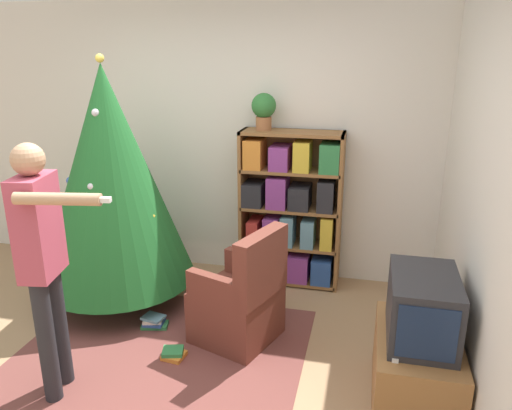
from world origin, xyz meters
name	(u,v)px	position (x,y,z in m)	size (l,w,h in m)	color
ground_plane	(154,389)	(0.00, 0.00, 0.00)	(14.00, 14.00, 0.00)	#9E7A56
wall_back	(233,142)	(0.00, 2.03, 1.30)	(8.00, 0.10, 2.60)	silver
wall_right	(507,232)	(2.00, 0.00, 1.30)	(0.10, 8.00, 2.60)	silver
area_rug	(156,360)	(-0.12, 0.29, 0.00)	(2.11, 1.92, 0.01)	brown
bookshelf	(289,213)	(0.60, 1.79, 0.70)	(0.94, 0.32, 1.46)	brown
tv_stand	(415,370)	(1.67, 0.26, 0.24)	(0.51, 0.82, 0.48)	#996638
television	(423,308)	(1.67, 0.26, 0.68)	(0.40, 0.60, 0.41)	#28282D
game_remote	(395,355)	(1.52, 0.02, 0.49)	(0.04, 0.12, 0.02)	white
christmas_tree	(111,177)	(-0.81, 1.09, 1.14)	(1.34, 1.34, 2.13)	#4C3323
armchair	(241,302)	(0.41, 0.71, 0.32)	(0.72, 0.72, 0.92)	brown
standing_person	(43,253)	(-0.60, -0.14, 0.99)	(0.68, 0.46, 1.67)	#232328
potted_plant	(264,109)	(0.35, 1.80, 1.65)	(0.22, 0.22, 0.33)	#935B38
book_pile_near_tree	(154,322)	(-0.32, 0.71, 0.05)	(0.23, 0.17, 0.10)	#2D7A42
book_pile_by_chair	(174,354)	(0.00, 0.36, 0.03)	(0.19, 0.17, 0.07)	orange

